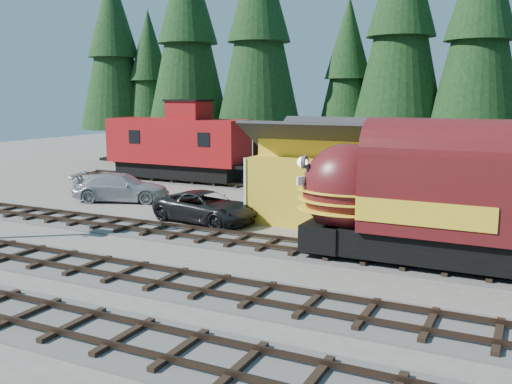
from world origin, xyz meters
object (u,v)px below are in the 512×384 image
at_px(pickup_truck_a, 206,207).
at_px(pickup_truck_b, 121,187).
at_px(depot, 378,166).
at_px(caboose, 178,145).
at_px(locomotive, 496,208).

height_order(pickup_truck_a, pickup_truck_b, pickup_truck_b).
distance_m(depot, pickup_truck_b, 15.94).
height_order(caboose, pickup_truck_b, caboose).
xyz_separation_m(depot, pickup_truck_b, (-15.78, -0.86, -2.10)).
distance_m(depot, pickup_truck_a, 9.03).
relative_size(caboose, pickup_truck_b, 1.86).
distance_m(locomotive, pickup_truck_a, 14.42).
bearing_deg(pickup_truck_a, locomotive, -92.52).
bearing_deg(pickup_truck_b, depot, -107.55).
xyz_separation_m(locomotive, caboose, (-23.17, 14.00, 0.30)).
bearing_deg(locomotive, pickup_truck_b, 165.47).
distance_m(locomotive, caboose, 27.07).
bearing_deg(pickup_truck_a, depot, -56.71).
bearing_deg(caboose, pickup_truck_b, -80.58).
height_order(depot, pickup_truck_a, depot).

